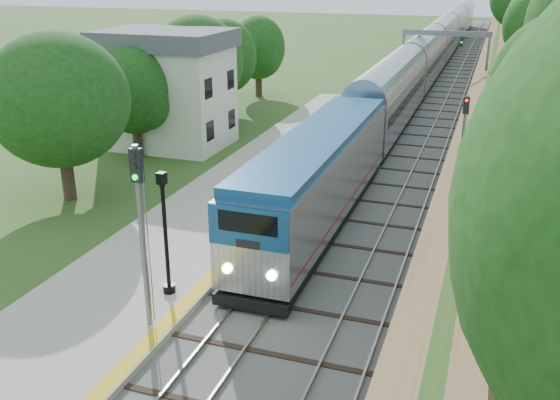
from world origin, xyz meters
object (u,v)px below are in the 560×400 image
(signal_platform, at_px, (141,218))
(signal_farside, at_px, (463,136))
(station_building, at_px, (167,88))
(signal_gantry, at_px, (445,45))
(lamppost_far, at_px, (166,241))
(train, at_px, (433,52))

(signal_platform, xyz_separation_m, signal_farside, (9.10, 17.42, -0.79))
(station_building, height_order, signal_gantry, station_building)
(station_building, bearing_deg, lamppost_far, -61.68)
(signal_platform, relative_size, signal_farside, 1.15)
(train, bearing_deg, signal_gantry, -80.49)
(signal_gantry, distance_m, lamppost_far, 45.22)
(station_building, distance_m, train, 42.18)
(signal_gantry, height_order, signal_farside, signal_gantry)
(signal_gantry, xyz_separation_m, train, (-2.47, 14.76, -2.54))
(lamppost_far, distance_m, signal_platform, 2.88)
(train, distance_m, signal_farside, 44.77)
(lamppost_far, xyz_separation_m, signal_platform, (0.43, -2.20, 1.81))
(signal_farside, bearing_deg, signal_gantry, 97.19)
(signal_gantry, bearing_deg, train, 99.51)
(train, height_order, signal_farside, signal_farside)
(signal_gantry, relative_size, train, 0.07)
(station_building, height_order, signal_platform, station_building)
(station_building, bearing_deg, signal_farside, -12.76)
(signal_gantry, height_order, signal_platform, signal_platform)
(station_building, bearing_deg, signal_gantry, 56.62)
(train, distance_m, signal_platform, 61.85)
(signal_platform, height_order, signal_farside, signal_platform)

